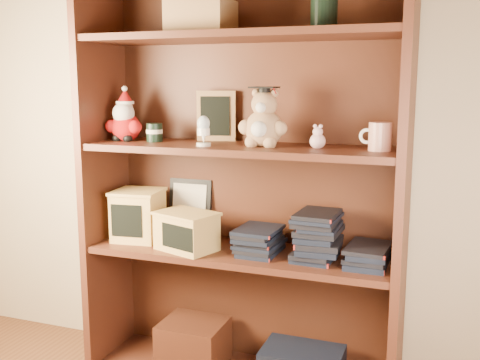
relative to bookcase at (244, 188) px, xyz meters
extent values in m
cube|color=#C9B691|center=(-0.18, 0.14, 0.47)|extent=(3.00, 0.04, 2.50)
cube|color=#4E2516|center=(-0.58, -0.05, 0.02)|extent=(0.03, 0.35, 1.60)
cube|color=#4E2516|center=(0.59, -0.05, 0.02)|extent=(0.03, 0.35, 1.60)
cube|color=#492213|center=(0.00, 0.11, 0.02)|extent=(1.20, 0.02, 1.60)
cube|color=#4E2516|center=(0.00, -0.05, 0.56)|extent=(1.14, 0.33, 0.02)
cube|color=#492213|center=(-0.20, -0.05, -0.64)|extent=(0.25, 0.22, 0.18)
cube|color=#9E7547|center=(-0.15, -0.05, 0.63)|extent=(0.22, 0.18, 0.12)
cylinder|color=black|center=(0.30, -0.05, 0.63)|extent=(0.09, 0.09, 0.11)
cube|color=#4E2516|center=(0.00, -0.05, -0.24)|extent=(1.14, 0.33, 0.02)
cube|color=#4E2516|center=(0.00, -0.05, 0.16)|extent=(1.14, 0.33, 0.02)
sphere|color=#A50F0F|center=(-0.48, -0.05, 0.22)|extent=(0.11, 0.11, 0.11)
sphere|color=#A50F0F|center=(-0.53, -0.07, 0.23)|extent=(0.05, 0.05, 0.05)
sphere|color=#A50F0F|center=(-0.43, -0.07, 0.23)|extent=(0.05, 0.05, 0.05)
sphere|color=black|center=(-0.50, -0.08, 0.18)|extent=(0.04, 0.04, 0.04)
sphere|color=black|center=(-0.45, -0.08, 0.18)|extent=(0.04, 0.04, 0.04)
sphere|color=white|center=(-0.48, -0.06, 0.28)|extent=(0.08, 0.08, 0.08)
sphere|color=#D8B293|center=(-0.48, -0.05, 0.30)|extent=(0.06, 0.06, 0.06)
cone|color=#A50F0F|center=(-0.48, -0.05, 0.35)|extent=(0.07, 0.07, 0.06)
sphere|color=white|center=(-0.48, -0.05, 0.37)|extent=(0.02, 0.02, 0.02)
cylinder|color=white|center=(-0.48, -0.05, 0.32)|extent=(0.07, 0.07, 0.01)
cylinder|color=black|center=(-0.35, -0.05, 0.21)|extent=(0.06, 0.06, 0.07)
cylinder|color=beige|center=(-0.35, -0.05, 0.21)|extent=(0.06, 0.06, 0.02)
cube|color=#9E7547|center=(-0.14, 0.06, 0.27)|extent=(0.15, 0.06, 0.20)
cube|color=black|center=(-0.14, 0.05, 0.27)|extent=(0.11, 0.03, 0.15)
cube|color=#9E7547|center=(-0.14, 0.10, 0.19)|extent=(0.08, 0.08, 0.01)
cylinder|color=white|center=(-0.11, -0.13, 0.18)|extent=(0.05, 0.05, 0.01)
cone|color=white|center=(-0.11, -0.13, 0.20)|extent=(0.02, 0.02, 0.04)
cylinder|color=white|center=(-0.11, -0.13, 0.22)|extent=(0.05, 0.05, 0.03)
ellipsoid|color=silver|center=(-0.11, -0.13, 0.25)|extent=(0.05, 0.05, 0.06)
sphere|color=tan|center=(0.09, -0.05, 0.23)|extent=(0.14, 0.14, 0.14)
sphere|color=white|center=(0.09, -0.11, 0.24)|extent=(0.06, 0.06, 0.06)
sphere|color=tan|center=(0.03, -0.07, 0.24)|extent=(0.05, 0.05, 0.05)
sphere|color=tan|center=(0.16, -0.07, 0.24)|extent=(0.05, 0.05, 0.05)
sphere|color=tan|center=(0.06, -0.09, 0.19)|extent=(0.05, 0.05, 0.05)
sphere|color=tan|center=(0.13, -0.09, 0.19)|extent=(0.05, 0.05, 0.05)
sphere|color=tan|center=(0.09, -0.05, 0.32)|extent=(0.09, 0.09, 0.09)
sphere|color=white|center=(0.09, -0.09, 0.31)|extent=(0.04, 0.04, 0.04)
sphere|color=tan|center=(0.06, -0.04, 0.36)|extent=(0.03, 0.03, 0.03)
sphere|color=tan|center=(0.13, -0.04, 0.36)|extent=(0.03, 0.03, 0.03)
cylinder|color=black|center=(0.09, -0.05, 0.37)|extent=(0.04, 0.04, 0.02)
cube|color=black|center=(0.09, -0.05, 0.38)|extent=(0.09, 0.09, 0.01)
cylinder|color=#A50F0F|center=(0.14, -0.07, 0.37)|extent=(0.00, 0.04, 0.03)
sphere|color=beige|center=(0.29, -0.05, 0.20)|extent=(0.06, 0.06, 0.06)
sphere|color=beige|center=(0.29, -0.05, 0.23)|extent=(0.04, 0.04, 0.04)
sphere|color=beige|center=(0.28, -0.05, 0.25)|extent=(0.01, 0.01, 0.01)
sphere|color=beige|center=(0.30, -0.05, 0.25)|extent=(0.01, 0.01, 0.01)
cylinder|color=silver|center=(0.50, -0.05, 0.22)|extent=(0.08, 0.08, 0.10)
torus|color=white|center=(0.46, -0.05, 0.22)|extent=(0.05, 0.01, 0.05)
cube|color=black|center=(-0.27, 0.09, -0.11)|extent=(0.19, 0.05, 0.23)
cube|color=beige|center=(-0.27, 0.08, -0.11)|extent=(0.15, 0.03, 0.19)
cube|color=#DCB05A|center=(-0.43, -0.05, -0.13)|extent=(0.20, 0.20, 0.19)
cube|color=black|center=(-0.43, -0.14, -0.13)|extent=(0.13, 0.02, 0.13)
cube|color=#DCB05A|center=(-0.43, -0.05, -0.03)|extent=(0.21, 0.21, 0.01)
cube|color=#DCB05A|center=(-0.19, -0.12, -0.16)|extent=(0.25, 0.21, 0.14)
cube|color=black|center=(-0.19, -0.19, -0.16)|extent=(0.15, 0.05, 0.09)
cube|color=#DCB05A|center=(-0.19, -0.12, -0.09)|extent=(0.26, 0.22, 0.01)
cube|color=black|center=(0.08, -0.05, -0.22)|extent=(0.14, 0.20, 0.02)
cube|color=black|center=(0.08, -0.05, -0.20)|extent=(0.14, 0.20, 0.02)
cube|color=black|center=(0.08, -0.05, -0.19)|extent=(0.14, 0.20, 0.02)
cube|color=black|center=(0.08, -0.05, -0.17)|extent=(0.14, 0.20, 0.02)
cube|color=black|center=(0.08, -0.05, -0.16)|extent=(0.14, 0.20, 0.02)
cube|color=black|center=(0.08, -0.05, -0.14)|extent=(0.14, 0.20, 0.02)
cube|color=black|center=(0.08, -0.05, -0.12)|extent=(0.14, 0.20, 0.02)
cube|color=black|center=(0.30, -0.05, -0.22)|extent=(0.14, 0.20, 0.02)
cube|color=black|center=(0.30, -0.05, -0.20)|extent=(0.14, 0.20, 0.02)
cube|color=black|center=(0.30, -0.05, -0.19)|extent=(0.14, 0.20, 0.02)
cube|color=black|center=(0.30, -0.05, -0.17)|extent=(0.14, 0.20, 0.02)
cube|color=black|center=(0.30, -0.05, -0.16)|extent=(0.14, 0.20, 0.02)
cube|color=black|center=(0.30, -0.05, -0.14)|extent=(0.14, 0.20, 0.02)
cube|color=black|center=(0.30, -0.05, -0.12)|extent=(0.14, 0.20, 0.02)
cube|color=black|center=(0.30, -0.05, -0.11)|extent=(0.14, 0.20, 0.02)
cube|color=black|center=(0.30, -0.05, -0.09)|extent=(0.14, 0.20, 0.02)
cube|color=black|center=(0.30, -0.05, -0.08)|extent=(0.14, 0.20, 0.02)
cube|color=black|center=(0.47, -0.05, -0.22)|extent=(0.14, 0.20, 0.02)
cube|color=black|center=(0.47, -0.05, -0.20)|extent=(0.14, 0.20, 0.02)
cube|color=black|center=(0.47, -0.05, -0.19)|extent=(0.14, 0.20, 0.02)
cube|color=black|center=(0.47, -0.05, -0.17)|extent=(0.14, 0.20, 0.02)
camera|label=1|loc=(0.71, -1.97, 0.40)|focal=42.00mm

